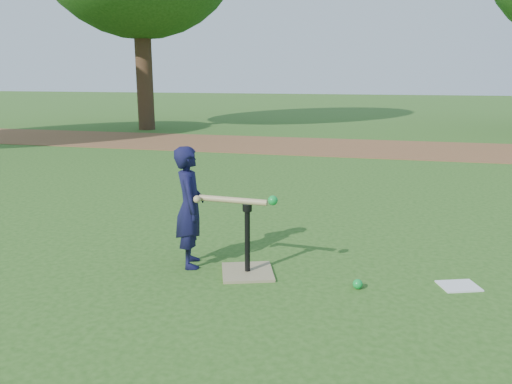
# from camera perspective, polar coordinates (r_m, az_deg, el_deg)

# --- Properties ---
(ground) EXTENTS (80.00, 80.00, 0.00)m
(ground) POSITION_cam_1_polar(r_m,az_deg,el_deg) (4.70, -0.22, -7.46)
(ground) COLOR #285116
(ground) RESTS_ON ground
(dirt_strip) EXTENTS (24.00, 3.00, 0.01)m
(dirt_strip) POSITION_cam_1_polar(r_m,az_deg,el_deg) (11.93, 8.78, 5.14)
(dirt_strip) COLOR brown
(dirt_strip) RESTS_ON ground
(child) EXTENTS (0.39, 0.46, 1.07)m
(child) POSITION_cam_1_polar(r_m,az_deg,el_deg) (4.40, -7.58, -1.72)
(child) COLOR #111133
(child) RESTS_ON ground
(wiffle_ball_ground) EXTENTS (0.08, 0.08, 0.08)m
(wiffle_ball_ground) POSITION_cam_1_polar(r_m,az_deg,el_deg) (4.12, 11.54, -10.27)
(wiffle_ball_ground) COLOR #0D9732
(wiffle_ball_ground) RESTS_ON ground
(clipboard) EXTENTS (0.36, 0.32, 0.01)m
(clipboard) POSITION_cam_1_polar(r_m,az_deg,el_deg) (4.40, 22.17, -9.91)
(clipboard) COLOR silver
(clipboard) RESTS_ON ground
(batting_tee) EXTENTS (0.55, 0.55, 0.61)m
(batting_tee) POSITION_cam_1_polar(r_m,az_deg,el_deg) (4.30, -0.98, -7.91)
(batting_tee) COLOR #93845D
(batting_tee) RESTS_ON ground
(swing_action) EXTENTS (0.73, 0.16, 0.11)m
(swing_action) POSITION_cam_1_polar(r_m,az_deg,el_deg) (4.12, -2.19, -0.94)
(swing_action) COLOR tan
(swing_action) RESTS_ON ground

